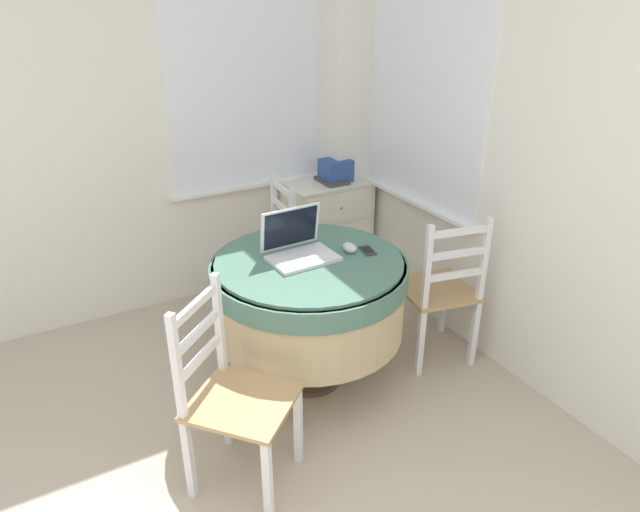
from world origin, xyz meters
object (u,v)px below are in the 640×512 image
round_dining_table (309,291)px  dining_chair_near_back_window (265,254)px  book_on_cabinet (332,180)px  dining_chair_camera_near (232,397)px  computer_mouse (350,248)px  corner_cabinet (327,230)px  dining_chair_near_right_window (440,291)px  laptop (299,247)px  storage_box (336,170)px  cell_phone (368,250)px

round_dining_table → dining_chair_near_back_window: 0.79m
round_dining_table → book_on_cabinet: (0.73, 1.01, 0.21)m
round_dining_table → dining_chair_camera_near: 0.79m
computer_mouse → corner_cabinet: computer_mouse is taller
computer_mouse → dining_chair_camera_near: bearing=-152.7°
dining_chair_near_back_window → dining_chair_near_right_window: (0.68, -0.95, 0.00)m
book_on_cabinet → computer_mouse: bearing=-115.7°
corner_cabinet → book_on_cabinet: (0.02, -0.03, 0.40)m
laptop → corner_cabinet: laptop is taller
dining_chair_near_back_window → dining_chair_near_right_window: 1.17m
round_dining_table → book_on_cabinet: bearing=54.1°
dining_chair_near_right_window → book_on_cabinet: bearing=91.3°
laptop → storage_box: size_ratio=1.76×
round_dining_table → storage_box: storage_box is taller
storage_box → dining_chair_near_right_window: bearing=-90.6°
round_dining_table → book_on_cabinet: 1.27m
corner_cabinet → storage_box: storage_box is taller
dining_chair_near_back_window → book_on_cabinet: size_ratio=3.97×
round_dining_table → cell_phone: 0.38m
cell_phone → dining_chair_near_right_window: dining_chair_near_right_window is taller
dining_chair_near_right_window → book_on_cabinet: (-0.03, 1.19, 0.34)m
dining_chair_camera_near → storage_box: dining_chair_camera_near is taller
cell_phone → round_dining_table: bearing=168.3°
computer_mouse → dining_chair_near_right_window: (0.53, -0.15, -0.34)m
dining_chair_near_right_window → storage_box: 1.27m
dining_chair_near_back_window → dining_chair_near_right_window: bearing=-54.7°
computer_mouse → corner_cabinet: bearing=65.7°
round_dining_table → cell_phone: size_ratio=8.15×
cell_phone → book_on_cabinet: size_ratio=0.54×
computer_mouse → cell_phone: size_ratio=0.77×
cell_phone → corner_cabinet: size_ratio=0.17×
dining_chair_near_back_window → dining_chair_camera_near: same height
computer_mouse → book_on_cabinet: computer_mouse is taller
computer_mouse → storage_box: size_ratio=0.49×
dining_chair_camera_near → corner_cabinet: bearing=48.4°
round_dining_table → dining_chair_near_back_window: size_ratio=1.11×
dining_chair_camera_near → round_dining_table: bearing=36.7°
cell_phone → corner_cabinet: (0.40, 1.11, -0.38)m
dining_chair_near_back_window → corner_cabinet: dining_chair_near_back_window is taller
cell_phone → book_on_cabinet: bearing=69.1°
computer_mouse → cell_phone: (0.09, -0.04, -0.02)m
corner_cabinet → book_on_cabinet: size_ratio=3.27×
laptop → book_on_cabinet: laptop is taller
dining_chair_near_back_window → book_on_cabinet: (0.65, 0.24, 0.34)m
laptop → dining_chair_near_back_window: (0.11, 0.72, -0.36)m
dining_chair_near_right_window → storage_box: bearing=89.4°
computer_mouse → cell_phone: computer_mouse is taller
dining_chair_camera_near → corner_cabinet: (1.35, 1.52, -0.06)m
computer_mouse → dining_chair_camera_near: 1.03m
laptop → dining_chair_camera_near: 0.88m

